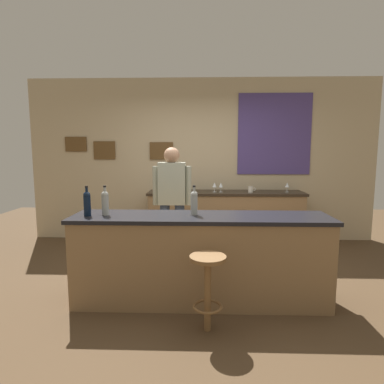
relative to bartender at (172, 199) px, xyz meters
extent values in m
plane|color=#4C3823|center=(0.39, -0.63, -0.94)|extent=(10.00, 10.00, 0.00)
cube|color=tan|center=(0.39, 1.40, 0.46)|extent=(6.00, 0.06, 2.80)
cube|color=brown|center=(-1.81, 1.35, 0.75)|extent=(0.38, 0.02, 0.25)
cube|color=brown|center=(-1.31, 1.35, 0.64)|extent=(0.38, 0.02, 0.31)
cube|color=brown|center=(-0.31, 1.35, 0.63)|extent=(0.41, 0.02, 0.30)
cube|color=#4C3D7F|center=(1.63, 1.35, 0.91)|extent=(1.24, 0.02, 1.37)
cube|color=olive|center=(0.39, -1.03, -0.50)|extent=(2.59, 0.57, 0.88)
cube|color=black|center=(0.39, -1.03, -0.04)|extent=(2.64, 0.60, 0.04)
cube|color=olive|center=(0.79, 1.02, -0.51)|extent=(2.50, 0.53, 0.86)
cube|color=#2D2319|center=(0.79, 1.02, -0.06)|extent=(2.55, 0.56, 0.04)
cylinder|color=#384766|center=(0.10, 0.00, -0.51)|extent=(0.13, 0.13, 0.86)
cylinder|color=#384766|center=(-0.10, 0.00, -0.51)|extent=(0.13, 0.13, 0.86)
cube|color=#9EA38E|center=(0.00, 0.00, 0.20)|extent=(0.36, 0.20, 0.56)
sphere|color=#A87A5B|center=(0.00, 0.00, 0.58)|extent=(0.21, 0.21, 0.21)
cylinder|color=#9EA38E|center=(0.22, 0.00, 0.17)|extent=(0.08, 0.08, 0.52)
cylinder|color=#9EA38E|center=(-0.22, 0.00, 0.17)|extent=(0.08, 0.08, 0.52)
cylinder|color=brown|center=(0.46, -1.60, -0.61)|extent=(0.06, 0.06, 0.65)
torus|color=brown|center=(0.46, -1.60, -0.72)|extent=(0.26, 0.26, 0.02)
cylinder|color=brown|center=(0.46, -1.60, -0.27)|extent=(0.32, 0.32, 0.03)
cylinder|color=black|center=(-0.76, -1.09, 0.08)|extent=(0.07, 0.07, 0.20)
sphere|color=black|center=(-0.76, -1.09, 0.20)|extent=(0.07, 0.07, 0.07)
cylinder|color=black|center=(-0.76, -1.09, 0.23)|extent=(0.03, 0.03, 0.09)
cylinder|color=black|center=(-0.76, -1.09, 0.28)|extent=(0.03, 0.03, 0.02)
cylinder|color=#999E99|center=(-0.59, -1.05, 0.08)|extent=(0.07, 0.07, 0.20)
sphere|color=#999E99|center=(-0.59, -1.05, 0.20)|extent=(0.07, 0.07, 0.07)
cylinder|color=#999E99|center=(-0.59, -1.05, 0.23)|extent=(0.03, 0.03, 0.09)
cylinder|color=black|center=(-0.59, -1.05, 0.28)|extent=(0.03, 0.03, 0.02)
cylinder|color=#999E99|center=(0.32, -1.01, 0.08)|extent=(0.07, 0.07, 0.20)
sphere|color=#999E99|center=(0.32, -1.01, 0.20)|extent=(0.07, 0.07, 0.07)
cylinder|color=#999E99|center=(0.32, -1.01, 0.23)|extent=(0.03, 0.03, 0.09)
cylinder|color=black|center=(0.32, -1.01, 0.28)|extent=(0.03, 0.03, 0.02)
cylinder|color=silver|center=(-0.25, 1.08, -0.03)|extent=(0.06, 0.06, 0.00)
cylinder|color=silver|center=(-0.25, 1.08, 0.01)|extent=(0.01, 0.01, 0.07)
cone|color=silver|center=(-0.25, 1.08, 0.08)|extent=(0.07, 0.07, 0.08)
cylinder|color=silver|center=(0.60, 0.97, -0.03)|extent=(0.06, 0.06, 0.00)
cylinder|color=silver|center=(0.60, 0.97, 0.01)|extent=(0.01, 0.01, 0.07)
cone|color=silver|center=(0.60, 0.97, 0.08)|extent=(0.07, 0.07, 0.08)
cylinder|color=silver|center=(0.71, 0.97, -0.03)|extent=(0.06, 0.06, 0.00)
cylinder|color=silver|center=(0.71, 0.97, 0.01)|extent=(0.01, 0.01, 0.07)
cone|color=silver|center=(0.71, 0.97, 0.08)|extent=(0.07, 0.07, 0.08)
cylinder|color=silver|center=(1.79, 1.01, -0.03)|extent=(0.06, 0.06, 0.00)
cylinder|color=silver|center=(1.79, 1.01, 0.01)|extent=(0.01, 0.01, 0.07)
cone|color=silver|center=(1.79, 1.01, 0.08)|extent=(0.07, 0.07, 0.08)
cylinder|color=silver|center=(1.19, 0.94, 0.01)|extent=(0.08, 0.08, 0.09)
torus|color=silver|center=(1.24, 0.94, 0.02)|extent=(0.06, 0.01, 0.06)
camera|label=1|loc=(0.41, -4.28, 0.65)|focal=30.22mm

